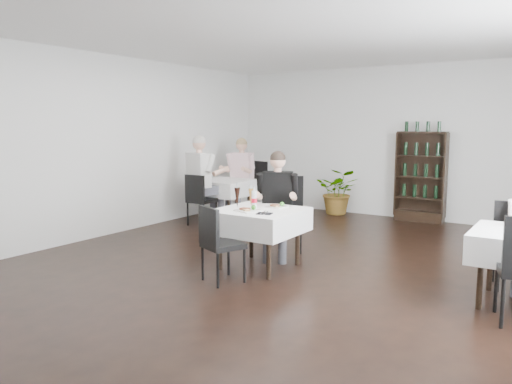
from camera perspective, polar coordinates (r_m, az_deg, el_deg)
room_shell at (r=6.18m, az=2.74°, el=4.45°), size 9.00×9.00×9.00m
wine_shelf at (r=10.01m, az=18.30°, el=1.58°), size 0.90×0.28×1.75m
main_table at (r=6.44m, az=0.38°, el=-3.29°), size 1.03×1.03×0.77m
left_table at (r=9.82m, az=-3.57°, el=0.51°), size 0.98×0.98×0.77m
potted_tree at (r=10.45m, az=9.41°, el=0.07°), size 0.99×0.91×0.95m
main_chair_far at (r=7.02m, az=3.24°, el=-2.18°), size 0.69×0.69×1.13m
main_chair_near at (r=5.87m, az=-4.42°, el=-5.42°), size 0.55×0.55×0.91m
left_chair_far at (r=10.42m, az=-0.25°, el=0.96°), size 0.61×0.61×1.09m
left_chair_near at (r=9.18m, az=-6.52°, el=-0.52°), size 0.44×0.44×0.95m
diner_main at (r=6.88m, az=2.42°, el=-0.52°), size 0.67×0.71×1.49m
diner_left_far at (r=10.23m, az=-1.85°, el=2.48°), size 0.63×0.64×1.58m
diner_left_near at (r=9.28m, az=-6.08°, el=2.19°), size 0.69×0.72×1.66m
plate_far at (r=6.56m, az=2.45°, el=-1.62°), size 0.25×0.25×0.07m
plate_near at (r=6.26m, az=-0.93°, el=-2.05°), size 0.32×0.32×0.08m
pilsner_dark at (r=6.50m, az=-2.16°, el=-0.64°), size 0.08×0.08×0.33m
pilsner_lager at (r=6.59m, az=-0.56°, el=-0.63°), size 0.07×0.07×0.30m
coke_bottle at (r=6.51m, az=-0.21°, el=-0.82°), size 0.07×0.07×0.28m
napkin_cutlery at (r=6.09m, az=0.97°, el=-2.45°), size 0.21×0.20×0.02m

